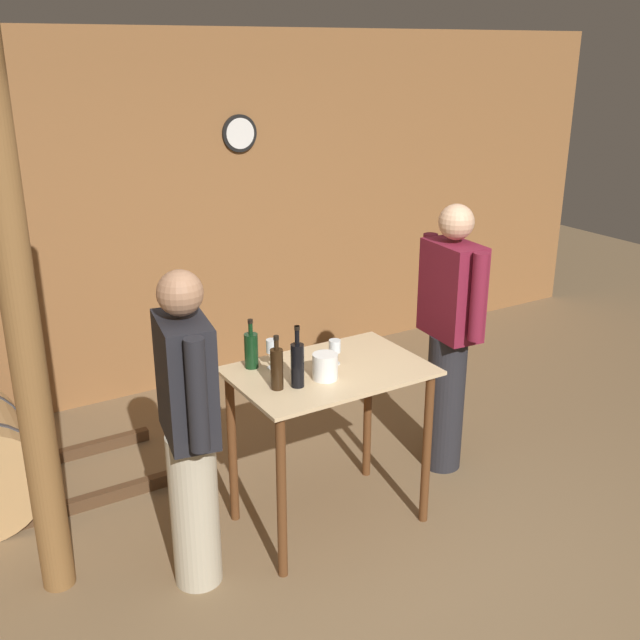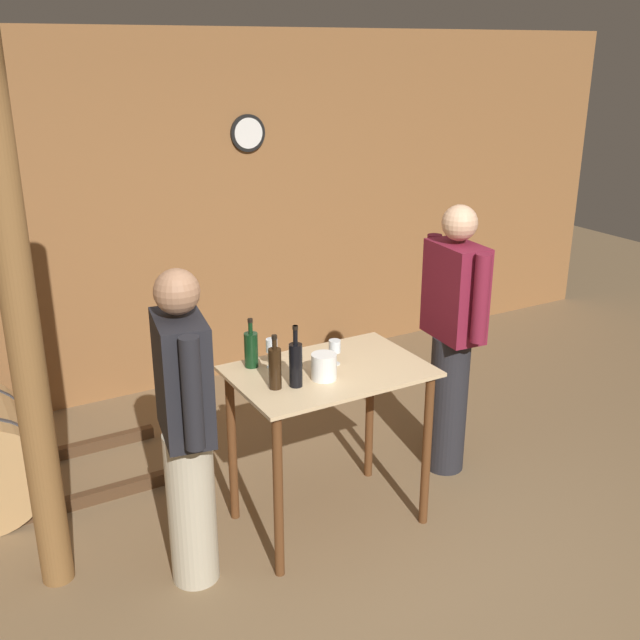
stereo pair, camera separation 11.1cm
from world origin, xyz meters
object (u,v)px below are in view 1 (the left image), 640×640
(wine_bottle_far_left, at_px, (277,368))
(wine_bottle_left, at_px, (251,349))
(wooden_post, at_px, (24,335))
(wine_glass_near_center, at_px, (335,347))
(wine_glass_near_left, at_px, (272,347))
(person_host, at_px, (449,335))
(ice_bucket, at_px, (325,366))
(person_visitor_with_scarf, at_px, (189,428))
(wine_bottle_center, at_px, (297,364))

(wine_bottle_far_left, relative_size, wine_bottle_left, 1.04)
(wooden_post, distance_m, wine_glass_near_center, 1.57)
(wine_glass_near_left, distance_m, person_host, 1.21)
(wine_bottle_left, distance_m, wine_glass_near_center, 0.45)
(wine_glass_near_left, height_order, ice_bucket, wine_glass_near_left)
(wooden_post, relative_size, ice_bucket, 19.71)
(wine_bottle_left, xyz_separation_m, person_host, (1.28, -0.11, -0.14))
(wine_glass_near_left, bearing_deg, wine_bottle_far_left, -112.54)
(wooden_post, bearing_deg, person_visitor_with_scarf, -28.64)
(wine_bottle_left, xyz_separation_m, wine_glass_near_center, (0.41, -0.19, -0.01))
(wine_bottle_far_left, height_order, wine_bottle_center, wine_bottle_center)
(wooden_post, height_order, wine_bottle_far_left, wooden_post)
(wooden_post, bearing_deg, ice_bucket, -13.70)
(wine_bottle_center, distance_m, wine_glass_near_left, 0.27)
(ice_bucket, distance_m, person_visitor_with_scarf, 0.77)
(wine_glass_near_center, height_order, ice_bucket, same)
(wooden_post, bearing_deg, wine_glass_near_center, -7.38)
(ice_bucket, xyz_separation_m, person_host, (1.03, 0.22, -0.10))
(wine_bottle_left, height_order, wine_bottle_center, wine_bottle_center)
(wine_bottle_far_left, relative_size, wine_glass_near_center, 2.08)
(wine_bottle_left, bearing_deg, wine_bottle_far_left, -91.73)
(wine_bottle_center, distance_m, ice_bucket, 0.18)
(ice_bucket, height_order, person_visitor_with_scarf, person_visitor_with_scarf)
(wine_bottle_far_left, distance_m, wine_bottle_left, 0.31)
(wine_bottle_far_left, xyz_separation_m, wine_glass_near_left, (0.10, 0.24, 0.00))
(wine_glass_near_center, relative_size, ice_bucket, 1.00)
(wooden_post, bearing_deg, wine_bottle_left, -0.31)
(wine_bottle_far_left, bearing_deg, wine_bottle_center, -15.90)
(wooden_post, xyz_separation_m, wine_bottle_center, (1.21, -0.34, -0.28))
(wine_bottle_far_left, bearing_deg, person_host, 8.44)
(wine_bottle_left, xyz_separation_m, ice_bucket, (0.26, -0.33, -0.04))
(ice_bucket, bearing_deg, wine_bottle_center, -178.07)
(wine_glass_near_left, distance_m, wine_glass_near_center, 0.34)
(wine_glass_near_left, height_order, person_host, person_host)
(wine_bottle_left, bearing_deg, ice_bucket, -51.76)
(ice_bucket, bearing_deg, wine_bottle_left, 128.24)
(person_host, bearing_deg, wine_glass_near_left, 177.73)
(wooden_post, relative_size, wine_bottle_far_left, 9.45)
(wine_bottle_center, distance_m, person_visitor_with_scarf, 0.62)
(wine_bottle_center, xyz_separation_m, ice_bucket, (0.17, 0.01, -0.06))
(wine_bottle_center, distance_m, wine_glass_near_center, 0.35)
(wine_bottle_left, relative_size, wine_glass_near_left, 1.68)
(wine_bottle_center, relative_size, person_host, 0.19)
(wine_bottle_far_left, bearing_deg, person_visitor_with_scarf, -176.97)
(ice_bucket, bearing_deg, wine_glass_near_center, 43.36)
(wine_bottle_center, relative_size, ice_bucket, 2.38)
(wine_bottle_left, bearing_deg, wine_glass_near_left, -36.56)
(wine_bottle_left, distance_m, ice_bucket, 0.42)
(wine_bottle_left, distance_m, person_host, 1.30)
(wine_bottle_center, bearing_deg, person_host, 10.51)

